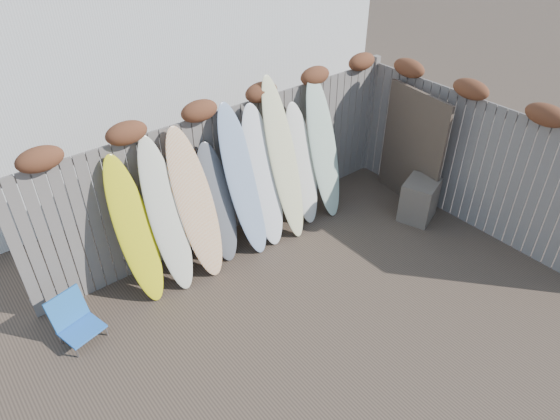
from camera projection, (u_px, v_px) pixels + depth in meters
ground at (339, 317)px, 6.33m from camera, size 80.00×80.00×0.00m
back_fence at (231, 161)px, 7.19m from camera, size 6.05×0.28×2.24m
right_fence at (478, 158)px, 7.35m from camera, size 0.28×4.40×2.24m
beach_chair at (74, 319)px, 5.93m from camera, size 0.55×0.57×0.60m
wooden_crate at (419, 200)px, 7.89m from camera, size 0.69×0.64×0.66m
lattice_panel at (412, 148)px, 7.99m from camera, size 0.21×1.26×1.90m
surfboard_0 at (135, 231)px, 6.19m from camera, size 0.49×0.71×1.94m
surfboard_1 at (167, 216)px, 6.35m from camera, size 0.48×0.74×2.05m
surfboard_2 at (196, 205)px, 6.55m from camera, size 0.61×0.78×2.07m
surfboard_3 at (217, 204)px, 6.89m from camera, size 0.52×0.65×1.70m
surfboard_4 at (243, 181)px, 6.92m from camera, size 0.60×0.81×2.17m
surfboard_5 at (263, 177)px, 7.12m from camera, size 0.58×0.77×2.05m
surfboard_6 at (284, 160)px, 7.20m from camera, size 0.49×0.84×2.37m
surfboard_7 at (302, 165)px, 7.60m from camera, size 0.52×0.70×1.86m
surfboard_8 at (323, 148)px, 7.69m from camera, size 0.53×0.79×2.18m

